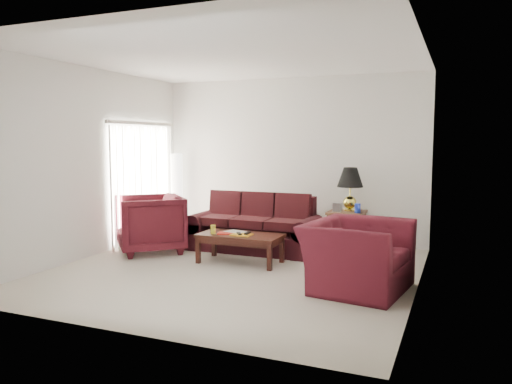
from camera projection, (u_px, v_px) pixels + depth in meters
floor at (233, 271)px, 7.11m from camera, size 5.00×5.00×0.00m
blinds at (143, 183)px, 9.12m from camera, size 0.10×2.00×2.16m
sofa at (254, 224)px, 8.38m from camera, size 2.28×1.07×0.91m
throw_pillow at (242, 203)px, 9.21m from camera, size 0.42×0.25×0.41m
end_table at (347, 230)px, 8.51m from camera, size 0.62×0.62×0.66m
table_lamp at (350, 189)px, 8.47m from camera, size 0.50×0.50×0.74m
clock at (337, 207)px, 8.38m from camera, size 0.16×0.10×0.15m
blue_canister at (358, 208)px, 8.26m from camera, size 0.12×0.12×0.15m
picture_frame at (338, 205)px, 8.66m from camera, size 0.18×0.20×0.06m
floor_lamp at (177, 193)px, 9.89m from camera, size 0.32×0.32×1.62m
armchair_left at (150, 224)px, 8.27m from camera, size 1.47×1.46×0.96m
armchair_right at (357, 256)px, 6.19m from camera, size 1.32×1.46×0.85m
coffee_table at (240, 249)px, 7.55m from camera, size 1.40×0.99×0.44m
magazine_red at (227, 233)px, 7.56m from camera, size 0.32×0.28×0.02m
magazine_white at (235, 232)px, 7.66m from camera, size 0.36×0.30×0.02m
magazine_orange at (241, 235)px, 7.44m from camera, size 0.30×0.23×0.02m
remote_a at (239, 233)px, 7.43m from camera, size 0.14×0.17×0.02m
remote_b at (247, 233)px, 7.47m from camera, size 0.07×0.18×0.02m
yellow_glass at (213, 229)px, 7.57m from camera, size 0.09×0.09×0.13m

